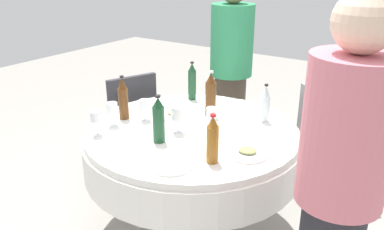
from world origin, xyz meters
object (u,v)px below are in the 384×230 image
object	(u,v)px
wine_glass_south	(212,114)
wine_glass_east	(96,118)
plate_right	(247,153)
bottle_clear_left	(265,104)
bottle_dark_green_near	(192,82)
chair_outer	(327,136)
bottle_dark_green_east	(159,120)
person_far	(231,74)
plate_mid	(175,114)
plate_north	(171,165)
bottle_brown_far	(211,95)
bottle_amber_south	(213,140)
dining_table	(192,151)
wine_glass_outer	(177,114)
wine_glass_right	(112,109)
bottle_brown_west	(123,99)
wine_glass_west	(145,107)
person_near	(338,190)
chair_east	(128,116)

from	to	relation	value
wine_glass_south	wine_glass_east	world-z (taller)	wine_glass_east
plate_right	bottle_clear_left	bearing A→B (deg)	-75.47
bottle_dark_green_near	chair_outer	distance (m)	1.04
bottle_dark_green_near	chair_outer	xyz separation A→B (m)	(-0.90, -0.40, -0.35)
bottle_dark_green_east	person_far	size ratio (longest dim) A/B	0.17
wine_glass_south	plate_mid	size ratio (longest dim) A/B	0.59
person_far	plate_north	bearing A→B (deg)	-87.97
bottle_brown_far	bottle_amber_south	bearing A→B (deg)	122.68
dining_table	bottle_brown_far	size ratio (longest dim) A/B	4.37
wine_glass_outer	plate_mid	size ratio (longest dim) A/B	0.66
bottle_brown_far	person_far	world-z (taller)	person_far
wine_glass_east	plate_right	distance (m)	0.89
bottle_brown_far	wine_glass_right	distance (m)	0.63
bottle_dark_green_near	plate_right	world-z (taller)	bottle_dark_green_near
plate_right	plate_mid	world-z (taller)	same
plate_mid	bottle_brown_west	bearing A→B (deg)	41.27
bottle_dark_green_near	bottle_brown_west	size ratio (longest dim) A/B	0.98
wine_glass_west	person_near	world-z (taller)	person_near
plate_mid	plate_north	size ratio (longest dim) A/B	1.09
wine_glass_right	plate_north	distance (m)	0.65
wine_glass_west	chair_east	bearing A→B (deg)	-36.86
wine_glass_right	plate_mid	bearing A→B (deg)	-123.04
dining_table	wine_glass_east	xyz separation A→B (m)	(0.41, 0.39, 0.26)
plate_mid	chair_outer	bearing A→B (deg)	-137.24
bottle_brown_far	wine_glass_west	distance (m)	0.43
plate_mid	chair_east	xyz separation A→B (m)	(0.65, -0.23, -0.23)
wine_glass_west	bottle_brown_far	bearing A→B (deg)	-134.47
dining_table	plate_right	distance (m)	0.48
bottle_clear_left	chair_outer	size ratio (longest dim) A/B	0.28
dining_table	bottle_clear_left	bearing A→B (deg)	-131.37
plate_north	chair_east	size ratio (longest dim) A/B	0.26
bottle_amber_south	person_far	xyz separation A→B (m)	(0.58, -1.22, -0.04)
wine_glass_right	bottle_amber_south	bearing A→B (deg)	175.78
bottle_brown_west	wine_glass_south	bearing A→B (deg)	-164.43
bottle_amber_south	wine_glass_right	world-z (taller)	bottle_amber_south
wine_glass_right	chair_outer	xyz separation A→B (m)	(-1.02, -1.08, -0.33)
bottle_brown_west	wine_glass_right	bearing A→B (deg)	101.46
bottle_dark_green_east	chair_outer	xyz separation A→B (m)	(-0.64, -1.10, -0.35)
wine_glass_outer	wine_glass_west	bearing A→B (deg)	-6.24
bottle_brown_west	plate_right	distance (m)	0.90
wine_glass_east	wine_glass_west	bearing A→B (deg)	-104.85
person_far	bottle_amber_south	bearing A→B (deg)	-80.00
bottle_brown_far	chair_outer	world-z (taller)	bottle_brown_far
dining_table	bottle_amber_south	xyz separation A→B (m)	(-0.32, 0.29, 0.27)
bottle_brown_far	wine_glass_west	xyz separation A→B (m)	(0.30, 0.30, -0.05)
bottle_dark_green_near	wine_glass_east	distance (m)	0.84
dining_table	chair_east	xyz separation A→B (m)	(0.86, -0.34, -0.07)
bottle_clear_left	person_near	distance (m)	0.99
bottle_dark_green_near	bottle_dark_green_east	distance (m)	0.74
bottle_clear_left	wine_glass_east	size ratio (longest dim) A/B	1.67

